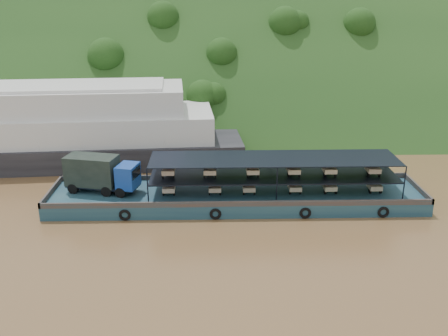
{
  "coord_description": "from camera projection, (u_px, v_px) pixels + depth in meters",
  "views": [
    {
      "loc": [
        -3.17,
        -41.86,
        19.23
      ],
      "look_at": [
        -2.0,
        3.0,
        3.2
      ],
      "focal_mm": 40.0,
      "sensor_mm": 36.0,
      "label": 1
    }
  ],
  "objects": [
    {
      "name": "cargo_barge",
      "position": [
        224.0,
        192.0,
        47.3
      ],
      "size": [
        35.0,
        7.18,
        4.66
      ],
      "color": "#143246",
      "rests_on": "ground"
    },
    {
      "name": "hillside",
      "position": [
        231.0,
        118.0,
        79.85
      ],
      "size": [
        140.0,
        39.6,
        39.6
      ],
      "primitive_type": "cube",
      "rotation": [
        0.79,
        0.0,
        0.0
      ],
      "color": "#193A15",
      "rests_on": "ground"
    },
    {
      "name": "passenger_ferry",
      "position": [
        49.0,
        128.0,
        58.45
      ],
      "size": [
        45.64,
        14.42,
        9.1
      ],
      "rotation": [
        0.0,
        0.0,
        0.07
      ],
      "color": "black",
      "rests_on": "ground"
    },
    {
      "name": "ground",
      "position": [
        247.0,
        211.0,
        45.95
      ],
      "size": [
        160.0,
        160.0,
        0.0
      ],
      "primitive_type": "plane",
      "color": "brown",
      "rests_on": "ground"
    }
  ]
}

